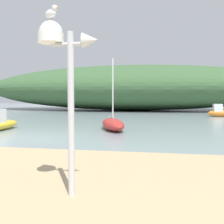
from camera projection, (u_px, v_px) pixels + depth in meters
ground_plane at (37, 137)px, 12.99m from camera, size 120.00×120.00×0.00m
distant_hill at (131, 88)px, 39.50m from camera, size 46.45×15.14×6.74m
mast_structure at (60, 54)px, 4.73m from camera, size 1.12×0.47×3.21m
seagull_on_radar at (51, 13)px, 4.71m from camera, size 0.36×0.25×0.26m
sailboat_far_right at (113, 124)px, 15.84m from camera, size 2.39×3.79×4.33m
motorboat_outer_mooring at (219, 112)px, 26.48m from camera, size 2.46×0.97×1.30m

